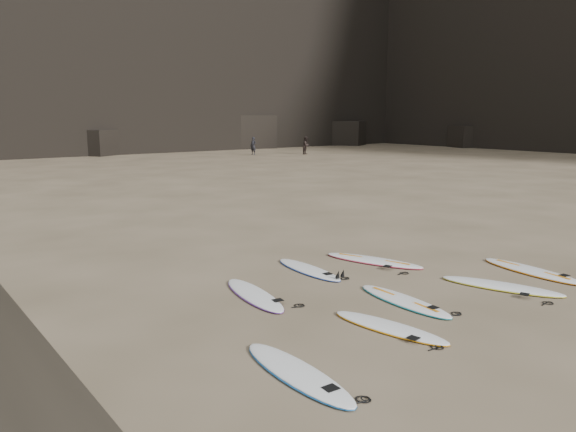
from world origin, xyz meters
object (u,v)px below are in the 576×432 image
Objects in this scene: surfboard_1 at (389,327)px; surfboard_6 at (308,269)px; surfboard_0 at (297,372)px; surfboard_3 at (501,286)px; surfboard_4 at (531,270)px; surfboard_7 at (373,260)px; person_b at (306,145)px; surfboard_2 at (404,300)px; surfboard_5 at (254,294)px; person_a at (253,146)px.

surfboard_6 is at bearing 62.00° from surfboard_1.
surfboard_0 reaches higher than surfboard_1.
surfboard_6 is (-2.51, 3.57, -0.00)m from surfboard_3.
surfboard_4 and surfboard_7 have the same top height.
person_b is at bearing 42.95° from surfboard_1.
surfboard_2 is 0.94× the size of surfboard_3.
surfboard_1 is at bearing -151.31° from surfboard_7.
surfboard_0 is at bearing -157.76° from surfboard_2.
surfboard_6 is (1.21, 3.75, 0.00)m from surfboard_1.
person_b is at bearing 57.69° from surfboard_2.
surfboard_6 is 0.89× the size of surfboard_7.
surfboard_3 is 1.69m from surfboard_4.
surfboard_2 is 1.03× the size of surfboard_6.
surfboard_2 is at bearing -85.38° from surfboard_6.
surfboard_2 is at bearing 145.76° from surfboard_3.
surfboard_3 is at bearing -10.57° from surfboard_2.
person_b is at bearing 53.24° from surfboard_0.
surfboard_4 is (7.79, 0.86, 0.00)m from surfboard_0.
surfboard_0 is 1.02× the size of surfboard_5.
surfboard_6 is at bearing 51.47° from surfboard_0.
surfboard_3 is at bearing -7.41° from surfboard_1.
surfboard_3 is (2.43, -0.63, 0.00)m from surfboard_2.
surfboard_6 is (-4.19, 3.31, -0.01)m from surfboard_4.
surfboard_6 is at bearing -152.52° from person_b.
surfboard_1 is 0.95× the size of surfboard_2.
surfboard_6 is 1.43× the size of person_b.
surfboard_6 is 39.87m from person_b.
person_a is (20.49, 36.40, 0.77)m from surfboard_2.
surfboard_0 is 0.94× the size of surfboard_4.
surfboard_5 is at bearing -51.80° from person_a.
surfboard_4 is 6.78m from surfboard_5.
surfboard_1 is 5.41m from surfboard_4.
surfboard_5 is (-6.30, 2.50, -0.00)m from surfboard_4.
person_b reaches higher than surfboard_1.
surfboard_6 is at bearing 95.42° from surfboard_2.
person_b is (23.10, 31.45, 0.78)m from surfboard_7.
surfboard_2 is 1.48× the size of person_b.
surfboard_4 is 5.34m from surfboard_6.
person_b is at bearing 43.32° from person_a.
surfboard_0 is 0.94× the size of surfboard_7.
surfboard_3 is 41.30m from person_b.
surfboard_2 is at bearing 20.63° from surfboard_0.
surfboard_7 is (1.77, 2.59, 0.00)m from surfboard_2.
surfboard_2 is 41.78m from person_a.
surfboard_1 is at bearing -144.22° from surfboard_2.
surfboard_5 is at bearing 129.34° from surfboard_3.
surfboard_7 reaches higher than surfboard_3.
surfboard_7 is at bearing 15.91° from surfboard_5.
surfboard_7 is at bearing -47.26° from person_a.
surfboard_2 is 0.91× the size of surfboard_7.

